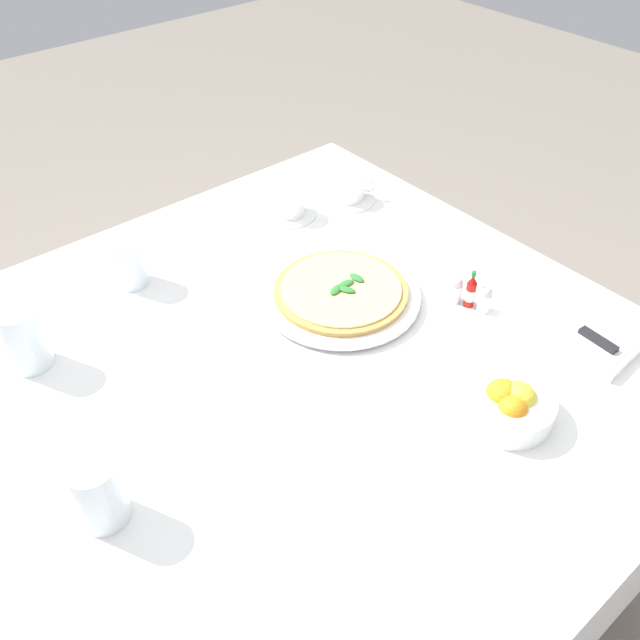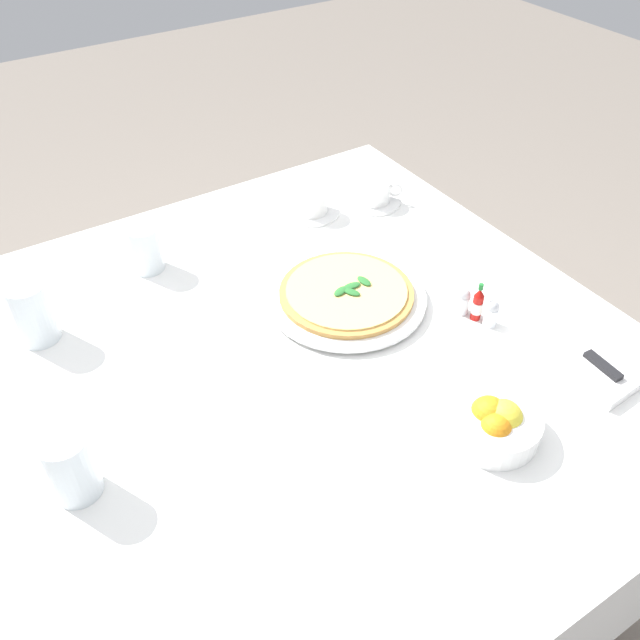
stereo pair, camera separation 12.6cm
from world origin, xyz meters
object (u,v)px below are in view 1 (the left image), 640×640
Objects in this scene: coffee_cup_back_corner at (349,190)px; pepper_shaker at (485,300)px; citrus_bowl at (509,404)px; coffee_cup_near_left at (288,203)px; water_glass_left_edge at (99,494)px; water_glass_far_left at (130,265)px; hot_sauce_bottle at (471,292)px; dinner_knife at (575,326)px; salt_shaker at (456,291)px; water_glass_near_right at (25,340)px; napkin_folded at (575,332)px; pizza at (341,290)px; pizza_plate at (341,295)px.

coffee_cup_back_corner reaches higher than pepper_shaker.
coffee_cup_back_corner is 0.73m from citrus_bowl.
water_glass_left_edge reaches higher than coffee_cup_near_left.
hot_sauce_bottle is (-0.49, -0.47, -0.01)m from water_glass_far_left.
dinner_knife is 3.48× the size of salt_shaker.
citrus_bowl is (-0.68, 0.26, 0.00)m from coffee_cup_back_corner.
water_glass_near_right is 0.54× the size of napkin_folded.
coffee_cup_near_left is at bearing 8.12° from pepper_shaker.
water_glass_far_left is 1.78× the size of salt_shaker.
coffee_cup_near_left is at bearing -81.48° from water_glass_near_right.
hot_sauce_bottle is (-0.02, -0.77, -0.02)m from water_glass_left_edge.
dinner_knife is (-0.58, -0.80, -0.03)m from water_glass_near_right.
pizza is 1.36× the size of dinner_knife.
water_glass_left_edge reaches higher than hot_sauce_bottle.
water_glass_left_edge reaches higher than pizza_plate.
coffee_cup_back_corner is 2.31× the size of salt_shaker.
citrus_bowl is (-0.04, 0.25, 0.02)m from napkin_folded.
hot_sauce_bottle is 1.48× the size of salt_shaker.
hot_sauce_bottle reaches higher than coffee_cup_near_left.
water_glass_far_left is 0.51× the size of dinner_knife.
salt_shaker is at bearing -135.27° from water_glass_far_left.
pizza is at bearing -137.74° from water_glass_far_left.
napkin_folded is at bearing -103.90° from water_glass_left_edge.
water_glass_far_left reaches higher than coffee_cup_back_corner.
water_glass_near_right is at bearing 98.52° from coffee_cup_near_left.
dinner_knife is (-0.21, -0.85, -0.03)m from water_glass_left_edge.
pizza_plate is at bearing 43.37° from pepper_shaker.
salt_shaker is (-0.15, -0.17, 0.01)m from pizza_plate.
hot_sauce_bottle is (0.18, 0.08, 0.01)m from dinner_knife.
napkin_folded is at bearing -180.00° from dinner_knife.
water_glass_left_edge reaches higher than pizza.
coffee_cup_near_left is 0.70m from napkin_folded.
citrus_bowl is 2.67× the size of pepper_shaker.
coffee_cup_near_left reaches higher than coffee_cup_back_corner.
water_glass_far_left is (0.00, 0.41, 0.01)m from coffee_cup_near_left.
pizza is 0.25m from hot_sauce_bottle.
pizza_plate is 0.23m from salt_shaker.
napkin_folded is at bearing -155.84° from pepper_shaker.
water_glass_near_right reaches higher than coffee_cup_near_left.
citrus_bowl is (-0.25, -0.59, -0.02)m from water_glass_left_edge.
coffee_cup_back_corner is 0.81m from water_glass_near_right.
pizza is at bearing 49.41° from salt_shaker.
napkin_folded is 0.23m from salt_shaker.
water_glass_near_right is 0.82m from hot_sauce_bottle.
salt_shaker is at bearing -130.57° from pizza_plate.
citrus_bowl is (-0.40, -0.01, 0.02)m from pizza_plate.
pizza is 0.23m from salt_shaker.
water_glass_near_right is at bearing 67.91° from pizza.
coffee_cup_near_left is at bearing 7.43° from hot_sauce_bottle.
pizza_plate is at bearing 66.81° from pizza.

